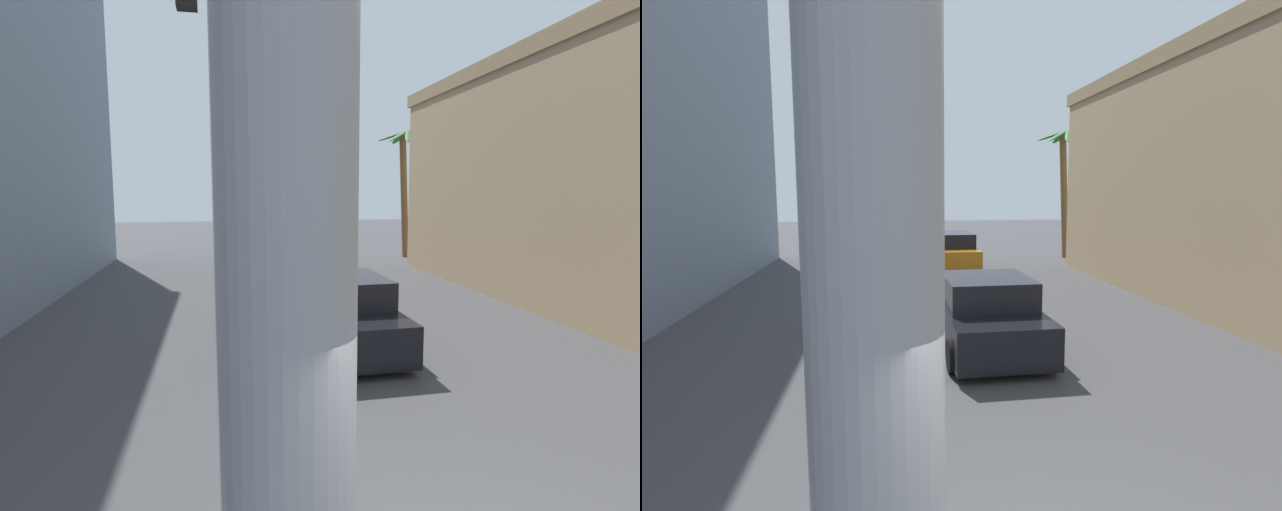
{
  "view_description": "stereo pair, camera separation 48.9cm",
  "coord_description": "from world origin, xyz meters",
  "views": [
    {
      "loc": [
        -1.85,
        -3.02,
        3.35
      ],
      "look_at": [
        0.0,
        5.95,
        2.17
      ],
      "focal_mm": 28.0,
      "sensor_mm": 36.0,
      "label": 1
    },
    {
      "loc": [
        -1.37,
        -3.1,
        3.35
      ],
      "look_at": [
        0.0,
        5.95,
        2.17
      ],
      "focal_mm": 28.0,
      "sensor_mm": 36.0,
      "label": 2
    }
  ],
  "objects": [
    {
      "name": "car_lead",
      "position": [
        0.7,
        7.36,
        0.7
      ],
      "size": [
        2.11,
        4.88,
        1.56
      ],
      "color": "black",
      "rests_on": "ground"
    },
    {
      "name": "ground_plane",
      "position": [
        0.0,
        10.0,
        0.0
      ],
      "size": [
        88.3,
        88.3,
        0.0
      ],
      "primitive_type": "plane",
      "color": "#424244"
    },
    {
      "name": "car_far",
      "position": [
        1.41,
        18.38,
        0.74
      ],
      "size": [
        2.07,
        4.41,
        1.56
      ],
      "color": "black",
      "rests_on": "ground"
    },
    {
      "name": "palm_tree_far_right",
      "position": [
        7.46,
        20.86,
        4.29
      ],
      "size": [
        3.09,
        3.01,
        6.41
      ],
      "color": "brown",
      "rests_on": "ground"
    }
  ]
}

